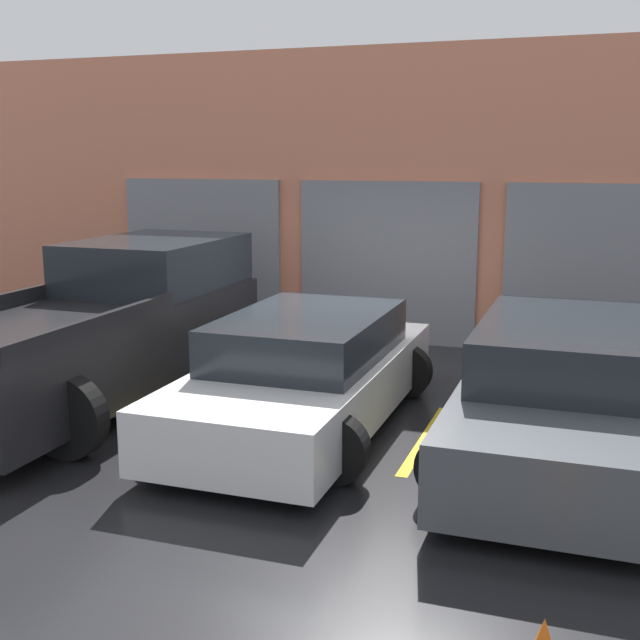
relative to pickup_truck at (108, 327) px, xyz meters
name	(u,v)px	position (x,y,z in m)	size (l,w,h in m)	color
ground_plane	(341,392)	(2.72, 1.02, -0.87)	(28.00, 28.00, 0.00)	black
shophouse_building	(405,199)	(2.71, 4.30, 1.40)	(17.79, 0.68, 4.61)	#D17A5B
pickup_truck	(108,327)	(0.00, 0.00, 0.00)	(2.54, 5.48, 1.84)	black
sedan_white	(306,373)	(2.72, -0.28, -0.28)	(2.26, 4.56, 1.25)	white
sedan_side	(562,393)	(5.43, -0.28, -0.23)	(2.27, 4.79, 1.35)	#474C51
parking_stripe_far_left	(7,390)	(-1.36, -0.31, -0.86)	(0.12, 2.20, 0.01)	gold
parking_stripe_left	(197,412)	(1.36, -0.31, -0.86)	(0.12, 2.20, 0.01)	gold
parking_stripe_centre	(425,438)	(4.07, -0.31, -0.86)	(0.12, 2.20, 0.01)	gold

